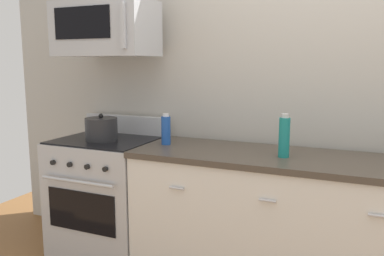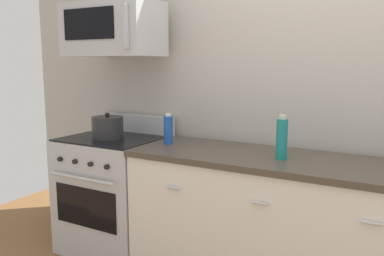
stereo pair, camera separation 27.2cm
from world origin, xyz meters
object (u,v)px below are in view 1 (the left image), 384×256
(bottle_sparkling_teal, at_px, (284,137))
(stockpot, at_px, (101,129))
(microwave, at_px, (106,29))
(range_oven, at_px, (108,195))
(bottle_soda_blue, at_px, (166,130))

(bottle_sparkling_teal, distance_m, stockpot, 1.37)
(microwave, relative_size, stockpot, 3.08)
(range_oven, bearing_deg, bottle_soda_blue, 1.08)
(range_oven, xyz_separation_m, microwave, (0.00, 0.04, 1.28))
(stockpot, bearing_deg, range_oven, 90.00)
(bottle_sparkling_teal, bearing_deg, microwave, 176.22)
(microwave, bearing_deg, range_oven, -90.29)
(range_oven, height_order, microwave, microwave)
(bottle_sparkling_teal, bearing_deg, stockpot, -179.68)
(microwave, bearing_deg, stockpot, -90.13)
(bottle_sparkling_teal, bearing_deg, bottle_soda_blue, 176.28)
(microwave, xyz_separation_m, bottle_sparkling_teal, (1.37, -0.09, -0.70))
(range_oven, distance_m, stockpot, 0.54)
(range_oven, distance_m, microwave, 1.28)
(bottle_soda_blue, distance_m, stockpot, 0.52)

